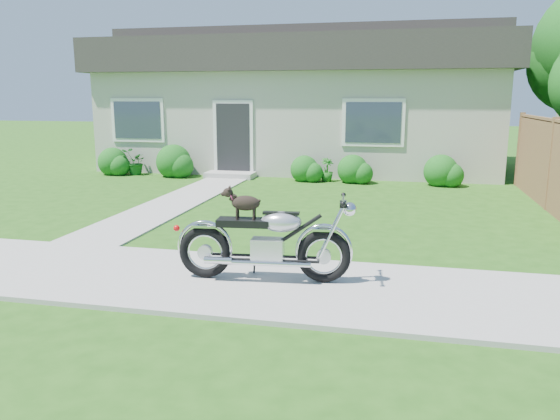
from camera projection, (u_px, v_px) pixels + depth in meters
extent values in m
plane|color=#235114|center=(137.00, 275.00, 7.17)|extent=(80.00, 80.00, 0.00)
cube|color=#9E9B93|center=(137.00, 274.00, 7.17)|extent=(24.00, 2.20, 0.04)
cube|color=#9E9B93|center=(181.00, 200.00, 12.26)|extent=(1.20, 8.00, 0.03)
cube|color=#B9B3A7|center=(303.00, 121.00, 18.32)|extent=(12.00, 6.00, 3.00)
cube|color=#2D2B28|center=(304.00, 59.00, 17.91)|extent=(12.60, 6.60, 1.00)
cube|color=#2D2B28|center=(304.00, 37.00, 17.77)|extent=(12.60, 2.00, 0.60)
cube|color=black|center=(233.00, 140.00, 15.84)|extent=(1.00, 0.06, 2.10)
cube|color=#9E9B93|center=(230.00, 175.00, 15.71)|extent=(1.40, 0.70, 0.16)
cube|color=#2D3847|center=(138.00, 120.00, 16.38)|extent=(1.70, 0.05, 1.30)
cube|color=#2D3847|center=(373.00, 123.00, 14.86)|extent=(1.70, 0.05, 1.30)
cube|color=#997544|center=(551.00, 167.00, 11.11)|extent=(0.08, 6.50, 1.80)
cube|color=#997544|center=(520.00, 149.00, 14.20)|extent=(0.12, 0.12, 1.90)
cube|color=#997544|center=(551.00, 164.00, 11.10)|extent=(0.12, 0.12, 1.90)
cube|color=#997544|center=(556.00, 121.00, 10.92)|extent=(0.08, 6.50, 0.08)
sphere|color=#185A17|center=(174.00, 162.00, 15.88)|extent=(1.01, 1.01, 1.01)
sphere|color=#185A17|center=(113.00, 162.00, 16.32)|extent=(0.87, 0.87, 0.87)
sphere|color=#185A17|center=(353.00, 170.00, 14.77)|extent=(0.83, 0.83, 0.83)
sphere|color=#185A17|center=(304.00, 169.00, 15.07)|extent=(0.77, 0.77, 0.77)
sphere|color=#185A17|center=(441.00, 171.00, 14.27)|extent=(0.89, 0.89, 0.89)
imported|color=#144D17|center=(134.00, 162.00, 16.22)|extent=(0.90, 0.91, 0.76)
imported|color=#1E621B|center=(327.00, 170.00, 14.98)|extent=(0.51, 0.51, 0.64)
torus|color=black|center=(324.00, 256.00, 6.71)|extent=(0.68, 0.18, 0.67)
torus|color=black|center=(205.00, 252.00, 6.89)|extent=(0.68, 0.18, 0.67)
cube|color=silver|center=(268.00, 250.00, 6.78)|extent=(0.42, 0.28, 0.30)
ellipsoid|color=silver|center=(281.00, 222.00, 6.69)|extent=(0.54, 0.34, 0.26)
cube|color=black|center=(244.00, 222.00, 6.75)|extent=(0.67, 0.32, 0.09)
cube|color=silver|center=(324.00, 229.00, 6.64)|extent=(0.31, 0.17, 0.03)
cube|color=silver|center=(204.00, 226.00, 6.82)|extent=(0.31, 0.17, 0.03)
cylinder|color=silver|center=(343.00, 199.00, 6.54)|extent=(0.09, 0.60, 0.03)
sphere|color=silver|center=(350.00, 209.00, 6.55)|extent=(0.19, 0.19, 0.17)
cylinder|color=silver|center=(266.00, 263.00, 6.68)|extent=(1.10, 0.17, 0.06)
ellipsoid|color=black|center=(246.00, 203.00, 6.70)|extent=(0.37, 0.20, 0.19)
sphere|color=black|center=(228.00, 193.00, 6.70)|extent=(0.13, 0.13, 0.12)
cylinder|color=black|center=(238.00, 212.00, 6.77)|extent=(0.03, 0.03, 0.15)
cylinder|color=black|center=(237.00, 214.00, 6.69)|extent=(0.03, 0.03, 0.15)
cylinder|color=black|center=(255.00, 213.00, 6.75)|extent=(0.03, 0.03, 0.15)
cylinder|color=black|center=(254.00, 214.00, 6.67)|extent=(0.03, 0.03, 0.15)
torus|color=#B6305F|center=(232.00, 197.00, 6.70)|extent=(0.06, 0.10, 0.10)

